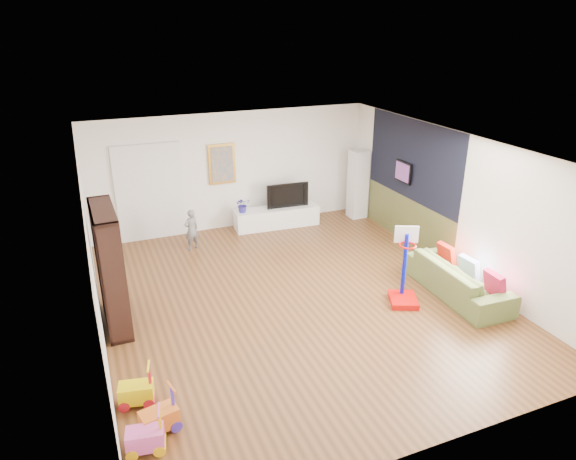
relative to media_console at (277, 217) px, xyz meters
name	(u,v)px	position (x,y,z in m)	size (l,w,h in m)	color
floor	(297,298)	(-0.91, -3.32, -0.23)	(6.50, 7.50, 0.00)	brown
ceiling	(298,148)	(-0.91, -3.32, 2.47)	(6.50, 7.50, 0.00)	white
wall_back	(232,171)	(-0.91, 0.43, 1.12)	(6.50, 0.00, 2.70)	white
wall_front	(439,351)	(-0.91, -7.07, 1.12)	(6.50, 0.00, 2.70)	silver
wall_left	(92,259)	(-4.16, -3.32, 1.12)	(0.00, 7.50, 2.70)	silver
wall_right	(454,203)	(2.34, -3.32, 1.12)	(0.00, 7.50, 2.70)	silver
navy_accent	(412,160)	(2.32, -1.92, 1.62)	(0.01, 3.20, 1.70)	black
olive_wainscot	(407,220)	(2.32, -1.92, 0.27)	(0.01, 3.20, 1.00)	brown
doorway	(150,194)	(-2.81, 0.39, 0.82)	(1.45, 0.06, 2.10)	white
painting_back	(222,164)	(-1.16, 0.39, 1.32)	(0.62, 0.06, 0.92)	gold
artwork_right	(403,172)	(2.26, -1.72, 1.32)	(0.04, 0.56, 0.46)	#7F3F8C
media_console	(277,217)	(0.00, 0.00, 0.00)	(2.00, 0.50, 0.47)	white
tall_cabinet	(358,184)	(2.09, -0.14, 0.61)	(0.39, 0.39, 1.69)	white
bookshelf	(110,268)	(-3.92, -2.93, 0.75)	(0.35, 1.35, 1.97)	black
sofa	(458,279)	(1.79, -4.30, 0.08)	(2.13, 0.83, 0.62)	#5D6D35
basketball_hoop	(406,267)	(0.74, -4.17, 0.45)	(0.47, 0.57, 1.36)	red
ride_on_yellow	(135,386)	(-3.87, -5.04, 0.05)	(0.43, 0.27, 0.57)	yellow
ride_on_orange	(158,412)	(-3.68, -5.62, 0.06)	(0.44, 0.27, 0.58)	orange
ride_on_pink	(144,432)	(-3.88, -5.87, 0.05)	(0.42, 0.26, 0.56)	#DD52AC
child	(191,230)	(-2.14, -0.53, 0.21)	(0.33, 0.21, 0.90)	slate
tv	(286,194)	(0.27, 0.05, 0.52)	(1.01, 0.13, 0.58)	black
vase_plant	(243,205)	(-0.82, 0.03, 0.42)	(0.33, 0.28, 0.36)	#2C2590
pillow_left	(495,284)	(1.98, -4.94, 0.26)	(0.11, 0.42, 0.42)	#B1173F
pillow_center	(469,268)	(2.00, -4.30, 0.26)	(0.11, 0.41, 0.41)	white
pillow_right	(446,254)	(2.01, -3.67, 0.26)	(0.10, 0.39, 0.39)	#B81B0E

